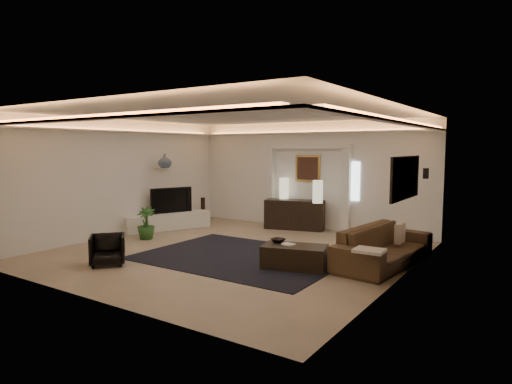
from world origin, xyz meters
The scene contains 33 objects.
floor centered at (0.00, 0.00, 0.00)m, with size 7.00×7.00×0.00m, color tan.
ceiling centered at (0.00, 0.00, 2.90)m, with size 7.00×7.00×0.00m, color white.
wall_back centered at (0.00, 3.50, 1.45)m, with size 7.00×7.00×0.00m, color white.
wall_front centered at (0.00, -3.50, 1.45)m, with size 7.00×7.00×0.00m, color white.
wall_left centered at (-3.50, 0.00, 1.45)m, with size 7.00×7.00×0.00m, color white.
wall_right centered at (3.50, 0.00, 1.45)m, with size 7.00×7.00×0.00m, color white.
cove_soffit centered at (0.00, 0.00, 2.62)m, with size 7.00×7.00×0.04m, color silver.
daylight_slit centered at (1.35, 3.48, 1.35)m, with size 0.25×0.03×1.00m, color white.
area_rug centered at (0.40, -0.20, 0.01)m, with size 4.00×3.00×0.01m, color black.
pilaster_left centered at (-1.15, 3.40, 1.10)m, with size 0.22×0.20×2.20m, color silver.
pilaster_right centered at (1.15, 3.40, 1.10)m, with size 0.22×0.20×2.20m, color silver.
alcove_header centered at (0.00, 3.40, 2.25)m, with size 2.52×0.20×0.12m, color silver.
painting_frame centered at (0.00, 3.47, 1.65)m, with size 0.74×0.04×0.74m, color tan.
painting_canvas centered at (0.00, 3.44, 1.65)m, with size 0.62×0.02×0.62m, color #4C2D1E.
art_panel_frame centered at (3.47, 0.30, 1.70)m, with size 0.04×1.64×0.74m, color black.
art_panel_gold centered at (3.44, 0.30, 1.70)m, with size 0.02×1.50×0.62m, color tan.
wall_sconce centered at (3.38, 2.20, 1.68)m, with size 0.12×0.12×0.22m, color black.
wall_niche centered at (-3.44, 1.40, 1.65)m, with size 0.10×0.55×0.04m, color silver.
console centered at (-0.20, 3.11, 0.40)m, with size 1.60×0.50×0.80m, color black.
lamp_left centered at (-0.62, 3.25, 1.09)m, with size 0.26×0.26×0.58m, color #FDF1CE.
lamp_right centered at (0.60, 2.86, 1.09)m, with size 0.26×0.26×0.58m, color beige.
media_ledge centered at (-3.06, 1.14, 0.23)m, with size 0.58×2.32×0.44m, color white.
tv centered at (-3.15, 1.34, 0.80)m, with size 0.16×1.20×0.69m, color black.
figurine centered at (-2.77, 2.30, 0.64)m, with size 0.12×0.12×0.34m, color black.
ginger_jar centered at (-3.11, 1.15, 1.86)m, with size 0.36×0.36×0.38m, color #323F50.
plant centered at (-2.58, -0.05, 0.39)m, with size 0.43×0.43×0.78m, color #2C5A21.
sofa centered at (2.99, 0.75, 0.36)m, with size 0.97×2.49×0.73m, color brown.
throw_blanket centered at (3.15, -0.52, 0.55)m, with size 0.48×0.39×0.05m, color white.
throw_pillow centered at (3.15, 1.25, 0.55)m, with size 0.11×0.38×0.38m, color #C5AC8B.
coffee_table centered at (1.69, -0.35, 0.21)m, with size 1.16×0.63×0.43m, color black.
bowl centered at (1.27, -0.25, 0.44)m, with size 0.27×0.27×0.07m, color black.
magazine centered at (1.58, -0.39, 0.42)m, with size 0.23×0.17×0.03m, color white.
armchair centered at (-1.38, -2.12, 0.29)m, with size 0.62×0.64×0.58m, color black.
Camera 1 is at (5.51, -7.40, 2.21)m, focal length 31.02 mm.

